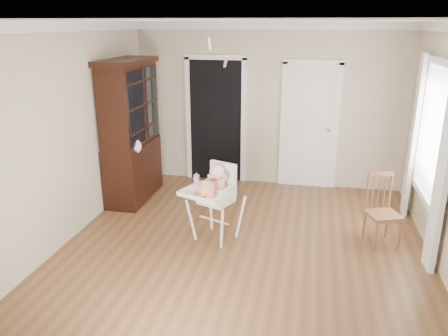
% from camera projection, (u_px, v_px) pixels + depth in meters
% --- Properties ---
extents(floor, '(5.00, 5.00, 0.00)m').
position_uv_depth(floor, '(243.00, 250.00, 5.42)').
color(floor, brown).
rests_on(floor, ground).
extents(ceiling, '(5.00, 5.00, 0.00)m').
position_uv_depth(ceiling, '(246.00, 21.00, 4.57)').
color(ceiling, white).
rests_on(ceiling, wall_back).
extents(wall_back, '(4.50, 0.00, 4.50)m').
position_uv_depth(wall_back, '(268.00, 106.00, 7.32)').
color(wall_back, beige).
rests_on(wall_back, floor).
extents(wall_left, '(0.00, 5.00, 5.00)m').
position_uv_depth(wall_left, '(66.00, 135.00, 5.43)').
color(wall_left, beige).
rests_on(wall_left, floor).
extents(crown_molding, '(4.50, 5.00, 0.12)m').
position_uv_depth(crown_molding, '(246.00, 27.00, 4.59)').
color(crown_molding, white).
rests_on(crown_molding, ceiling).
extents(doorway, '(1.06, 0.05, 2.22)m').
position_uv_depth(doorway, '(216.00, 118.00, 7.56)').
color(doorway, black).
rests_on(doorway, wall_back).
extents(closet_door, '(0.96, 0.09, 2.13)m').
position_uv_depth(closet_door, '(309.00, 127.00, 7.27)').
color(closet_door, white).
rests_on(closet_door, wall_back).
extents(window_right, '(0.13, 1.84, 2.30)m').
position_uv_depth(window_right, '(430.00, 142.00, 5.34)').
color(window_right, white).
rests_on(window_right, wall_right).
extents(high_chair, '(0.80, 0.88, 1.02)m').
position_uv_depth(high_chair, '(216.00, 193.00, 5.52)').
color(high_chair, white).
rests_on(high_chair, floor).
extents(baby, '(0.28, 0.28, 0.45)m').
position_uv_depth(baby, '(217.00, 182.00, 5.49)').
color(baby, beige).
rests_on(baby, high_chair).
extents(cake, '(0.30, 0.30, 0.14)m').
position_uv_depth(cake, '(205.00, 189.00, 5.27)').
color(cake, silver).
rests_on(cake, high_chair).
extents(sippy_cup, '(0.08, 0.08, 0.18)m').
position_uv_depth(sippy_cup, '(197.00, 180.00, 5.53)').
color(sippy_cup, pink).
rests_on(sippy_cup, high_chair).
extents(china_cabinet, '(0.58, 1.29, 2.18)m').
position_uv_depth(china_cabinet, '(131.00, 131.00, 6.72)').
color(china_cabinet, black).
rests_on(china_cabinet, floor).
extents(dining_chair, '(0.48, 0.48, 0.91)m').
position_uv_depth(dining_chair, '(382.00, 212.00, 5.47)').
color(dining_chair, brown).
rests_on(dining_chair, floor).
extents(streamer, '(0.16, 0.48, 0.15)m').
position_uv_depth(streamer, '(209.00, 44.00, 5.49)').
color(streamer, pink).
rests_on(streamer, ceiling).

